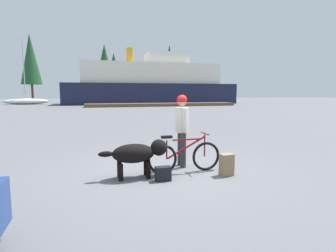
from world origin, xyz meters
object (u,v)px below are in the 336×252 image
at_px(handbag_pannier, 163,174).
at_px(sailboat_moored, 26,101).
at_px(person_cyclist, 182,123).
at_px(dog, 138,153).
at_px(bicycle, 184,156).
at_px(backpack, 227,165).
at_px(ferry_boat, 151,85).

distance_m(handbag_pannier, sailboat_moored, 42.57).
xyz_separation_m(handbag_pannier, sailboat_moored, (-10.64, 41.22, 0.39)).
distance_m(person_cyclist, dog, 1.44).
bearing_deg(dog, bicycle, 4.78).
relative_size(bicycle, handbag_pannier, 5.40).
relative_size(person_cyclist, dog, 1.20).
height_order(backpack, sailboat_moored, sailboat_moored).
distance_m(dog, backpack, 1.96).
height_order(bicycle, handbag_pannier, bicycle).
xyz_separation_m(dog, sailboat_moored, (-10.18, 40.86, 0.00)).
xyz_separation_m(backpack, handbag_pannier, (-1.44, 0.03, -0.09)).
distance_m(bicycle, ferry_boat, 39.60).
xyz_separation_m(handbag_pannier, ferry_boat, (8.49, 39.17, 2.94)).
bearing_deg(dog, ferry_boat, 77.01).
bearing_deg(sailboat_moored, handbag_pannier, -75.53).
distance_m(person_cyclist, sailboat_moored, 41.83).
relative_size(dog, ferry_boat, 0.05).
distance_m(bicycle, person_cyclist, 0.87).
bearing_deg(sailboat_moored, bicycle, -74.56).
bearing_deg(person_cyclist, bicycle, -103.14).
height_order(dog, sailboat_moored, sailboat_moored).
bearing_deg(handbag_pannier, person_cyclist, 52.60).
bearing_deg(handbag_pannier, ferry_boat, 77.76).
distance_m(bicycle, handbag_pannier, 0.80).
bearing_deg(bicycle, backpack, -30.23).
xyz_separation_m(dog, backpack, (1.89, -0.39, -0.29)).
xyz_separation_m(person_cyclist, sailboat_moored, (-11.38, 40.25, -0.53)).
bearing_deg(backpack, person_cyclist, 125.29).
xyz_separation_m(bicycle, dog, (-1.07, -0.09, 0.16)).
bearing_deg(person_cyclist, ferry_boat, 78.52).
bearing_deg(handbag_pannier, dog, 141.67).
bearing_deg(backpack, ferry_boat, 79.80).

